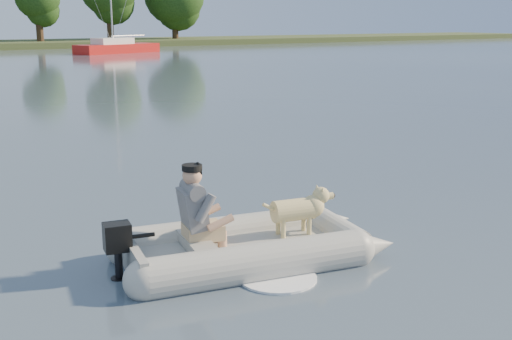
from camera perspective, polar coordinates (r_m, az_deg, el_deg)
water at (r=7.72m, az=5.73°, el=-8.14°), size 160.00×160.00×0.00m
dinghy at (r=7.59m, az=-0.60°, el=-4.04°), size 4.86×3.77×1.30m
man at (r=7.38m, az=-5.49°, el=-3.18°), size 0.77×0.69×1.01m
dog at (r=7.88m, az=3.38°, el=-3.90°), size 0.91×0.45×0.58m
outboard_motor at (r=7.28m, az=-12.16°, el=-7.28°), size 0.43×0.33×0.74m
sailboat at (r=55.37m, az=-12.27°, el=10.59°), size 7.72×4.58×10.18m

